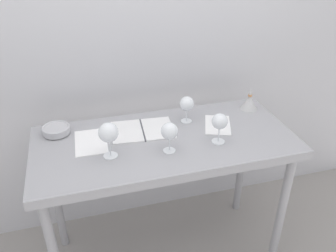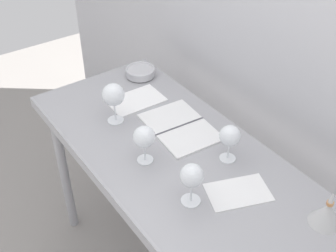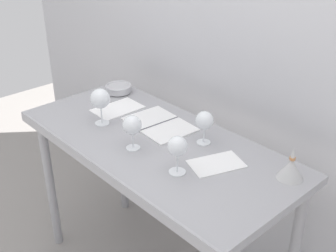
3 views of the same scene
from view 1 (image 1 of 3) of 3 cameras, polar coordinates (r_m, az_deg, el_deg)
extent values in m
plane|color=gray|center=(2.49, -0.47, -19.83)|extent=(6.00, 6.00, 0.00)
cube|color=silver|center=(2.16, -4.16, 13.86)|extent=(3.80, 0.04, 2.60)
cube|color=#9A9A9F|center=(1.90, -0.58, -2.45)|extent=(1.40, 0.64, 0.04)
cube|color=#9A9A9F|center=(1.65, 2.45, -8.46)|extent=(1.40, 0.01, 0.05)
cylinder|color=#9A9A9F|center=(2.22, 17.98, -13.24)|extent=(0.05, 0.05, 0.86)
cylinder|color=#9A9A9F|center=(2.34, -17.87, -10.66)|extent=(0.05, 0.05, 0.86)
cylinder|color=#9A9A9F|center=(2.56, 11.92, -5.80)|extent=(0.05, 0.05, 0.86)
cylinder|color=white|center=(1.77, -9.33, -4.79)|extent=(0.07, 0.07, 0.00)
cylinder|color=white|center=(1.74, -9.46, -3.51)|extent=(0.01, 0.01, 0.09)
sphere|color=white|center=(1.70, -9.70, -1.05)|extent=(0.10, 0.10, 0.10)
cylinder|color=maroon|center=(1.70, -9.65, -1.54)|extent=(0.07, 0.07, 0.03)
cylinder|color=white|center=(1.87, 8.18, -2.50)|extent=(0.07, 0.07, 0.00)
cylinder|color=white|center=(1.85, 8.28, -1.33)|extent=(0.01, 0.01, 0.09)
sphere|color=white|center=(1.81, 8.45, 0.77)|extent=(0.08, 0.08, 0.08)
cylinder|color=#591927|center=(1.82, 8.42, 0.38)|extent=(0.06, 0.06, 0.03)
cylinder|color=white|center=(1.78, 0.22, -4.03)|extent=(0.06, 0.06, 0.00)
cylinder|color=white|center=(1.76, 0.22, -2.93)|extent=(0.01, 0.01, 0.08)
sphere|color=white|center=(1.72, 0.23, -0.82)|extent=(0.09, 0.09, 0.09)
cylinder|color=maroon|center=(1.73, 0.23, -1.25)|extent=(0.06, 0.06, 0.02)
cylinder|color=white|center=(2.05, 3.01, 0.81)|extent=(0.06, 0.06, 0.00)
cylinder|color=white|center=(2.03, 3.04, 1.81)|extent=(0.01, 0.01, 0.08)
sphere|color=white|center=(1.99, 3.09, 3.67)|extent=(0.08, 0.08, 0.08)
cylinder|color=maroon|center=(2.00, 3.08, 3.30)|extent=(0.06, 0.06, 0.02)
cube|color=white|center=(1.95, -6.65, -0.89)|extent=(0.19, 0.25, 0.01)
cube|color=white|center=(1.97, -1.70, -0.40)|extent=(0.19, 0.25, 0.01)
cube|color=#3F3F47|center=(1.96, -4.17, -0.64)|extent=(0.03, 0.24, 0.01)
cube|color=white|center=(1.90, -12.46, -2.53)|extent=(0.17, 0.26, 0.00)
cube|color=white|center=(2.03, 8.11, 0.19)|extent=(0.21, 0.26, 0.00)
cylinder|color=#4C4C4C|center=(2.02, -17.66, -1.13)|extent=(0.14, 0.14, 0.01)
cylinder|color=#B7B7BC|center=(2.01, -17.75, -0.64)|extent=(0.15, 0.15, 0.03)
torus|color=#B7B7BC|center=(2.00, -17.83, -0.21)|extent=(0.15, 0.15, 0.01)
cone|color=#BABABA|center=(2.23, 13.11, 3.77)|extent=(0.11, 0.11, 0.09)
cylinder|color=#C17F4C|center=(2.21, 13.25, 4.90)|extent=(0.02, 0.02, 0.01)
cone|color=#BABABA|center=(2.20, 13.34, 5.57)|extent=(0.02, 0.02, 0.04)
camera|label=2|loc=(1.67, 53.08, 24.10)|focal=45.99mm
camera|label=3|loc=(1.79, 64.40, 13.92)|focal=46.14mm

